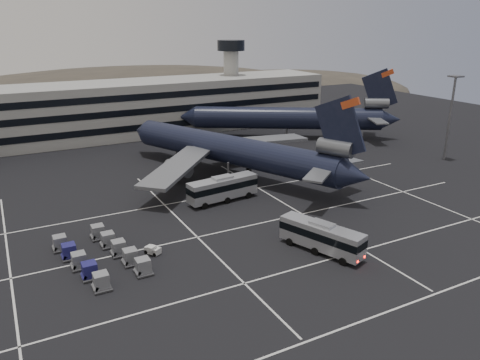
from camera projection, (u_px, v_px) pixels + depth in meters
name	position (u px, v px, depth m)	size (l,w,h in m)	color
ground	(248.00, 239.00, 65.45)	(260.00, 260.00, 0.00)	black
lane_markings	(251.00, 236.00, 66.48)	(90.00, 55.62, 0.01)	silver
terminal	(106.00, 111.00, 121.47)	(125.00, 26.00, 24.00)	gray
hills	(107.00, 114.00, 219.57)	(352.00, 180.00, 44.00)	#38332B
lightpole_right	(452.00, 106.00, 99.97)	(2.40, 2.40, 18.28)	slate
trijet_main	(233.00, 150.00, 91.12)	(43.68, 54.83, 18.08)	black
trijet_far	(291.00, 117.00, 121.39)	(51.75, 36.42, 18.08)	black
bus_near	(321.00, 236.00, 61.33)	(6.57, 12.06, 4.18)	#A0A2A8
bus_far	(223.00, 188.00, 78.76)	(12.77, 4.31, 4.42)	#A0A2A8
tug_b	(153.00, 250.00, 61.22)	(2.09, 2.35, 1.30)	silver
uld_cluster	(99.00, 254.00, 59.26)	(10.38, 16.32, 1.97)	#2D2D30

